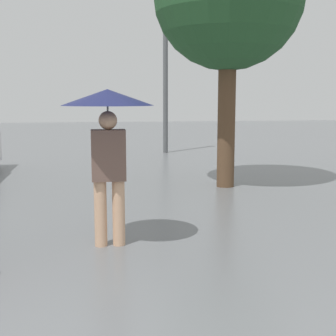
% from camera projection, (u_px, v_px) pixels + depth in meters
% --- Properties ---
extents(pedestrian, '(1.02, 1.02, 1.77)m').
position_uv_depth(pedestrian, '(108.00, 122.00, 5.17)').
color(pedestrian, tan).
rests_on(pedestrian, ground_plane).
extents(street_lamp, '(0.28, 0.28, 4.73)m').
position_uv_depth(street_lamp, '(165.00, 63.00, 13.91)').
color(street_lamp, '#515456').
rests_on(street_lamp, ground_plane).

